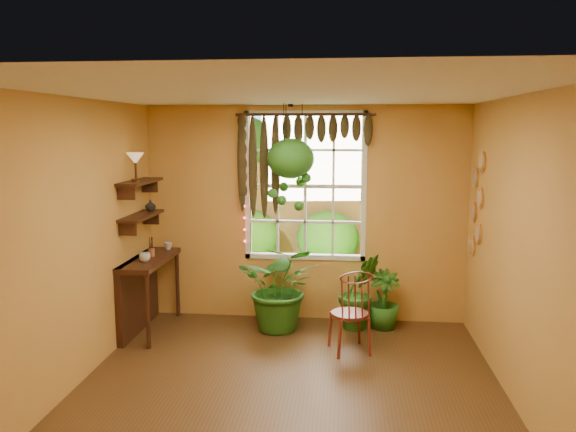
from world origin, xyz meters
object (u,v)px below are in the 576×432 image
windsor_chair (351,325)px  hanging_basket (291,165)px  potted_plant_mid (359,291)px  counter_ledge (142,286)px  potted_plant_left (282,287)px

windsor_chair → hanging_basket: hanging_basket is taller
hanging_basket → potted_plant_mid: bearing=-3.6°
windsor_chair → hanging_basket: size_ratio=0.85×
counter_ledge → potted_plant_mid: potted_plant_mid is taller
counter_ledge → hanging_basket: 2.29m
counter_ledge → potted_plant_mid: (2.60, 0.33, -0.08)m
windsor_chair → potted_plant_mid: size_ratio=1.15×
counter_ledge → windsor_chair: (2.49, -0.43, -0.24)m
potted_plant_left → potted_plant_mid: (0.93, 0.14, -0.07)m
windsor_chair → potted_plant_mid: (0.11, 0.76, 0.16)m
windsor_chair → potted_plant_mid: windsor_chair is taller
potted_plant_left → hanging_basket: (0.09, 0.19, 1.44)m
counter_ledge → potted_plant_mid: size_ratio=1.28×
counter_ledge → potted_plant_mid: bearing=7.2°
counter_ledge → hanging_basket: hanging_basket is taller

